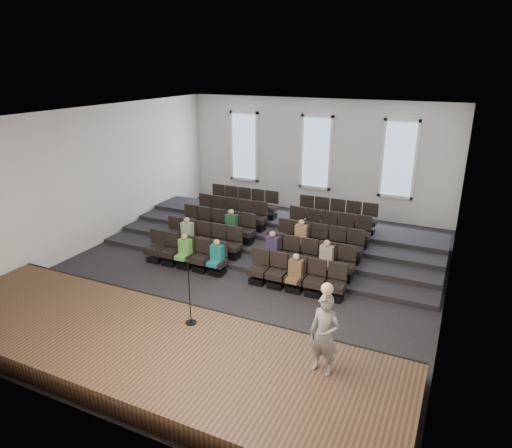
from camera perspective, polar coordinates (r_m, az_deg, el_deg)
The scene contains 14 objects.
ground at distance 14.91m, azimuth -1.30°, elevation -5.91°, with size 14.00×14.00×0.00m, color black.
ceiling at distance 13.53m, azimuth -1.46°, elevation 13.62°, with size 12.00×14.00×0.02m, color white.
wall_back at distance 20.37m, azimuth 7.55°, elevation 8.32°, with size 12.00×0.04×5.00m, color silver.
wall_front at distance 8.76m, azimuth -22.53°, elevation -8.58°, with size 12.00×0.04×5.00m, color silver.
wall_left at distance 17.47m, azimuth -19.43°, elevation 5.51°, with size 0.04×14.00×5.00m, color silver.
wall_right at distance 12.66m, azimuth 23.83°, elevation -0.16°, with size 0.04×14.00×5.00m, color silver.
stage at distance 11.06m, azimuth -13.54°, elevation -14.90°, with size 11.80×3.60×0.50m, color #4F3922.
stage_lip at distance 12.25m, azimuth -8.37°, elevation -10.86°, with size 11.80×0.06×0.52m, color black.
risers at distance 17.50m, azimuth 3.32°, elevation -1.27°, with size 11.80×4.80×0.60m.
seating_rows at distance 15.92m, azimuth 1.15°, elevation -1.53°, with size 6.80×4.70×1.67m.
windows at distance 20.26m, azimuth 7.51°, elevation 8.85°, with size 8.44×0.10×3.24m.
audience at distance 14.84m, azimuth -0.77°, elevation -2.60°, with size 5.45×2.64×1.10m.
speaker at distance 9.33m, azimuth 8.57°, elevation -13.50°, with size 0.62×0.41×1.71m, color slate.
mic_stand at distance 11.07m, azimuth -8.24°, elevation -9.97°, with size 0.28×0.28×1.65m.
Camera 1 is at (6.02, -12.04, 6.41)m, focal length 32.00 mm.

